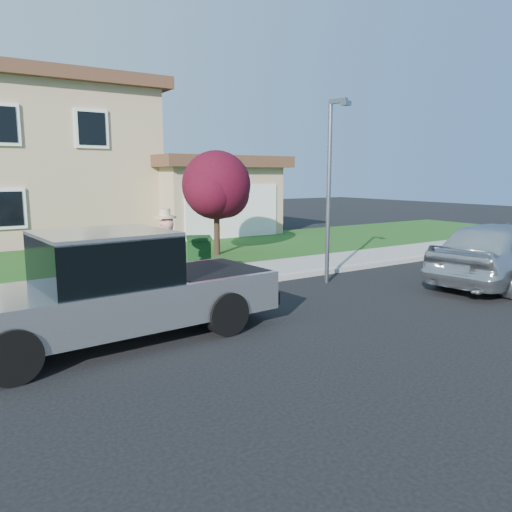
{
  "coord_description": "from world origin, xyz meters",
  "views": [
    {
      "loc": [
        -4.64,
        -7.76,
        2.83
      ],
      "look_at": [
        0.84,
        0.55,
        1.2
      ],
      "focal_mm": 35.0,
      "sensor_mm": 36.0,
      "label": 1
    }
  ],
  "objects_px": {
    "woman": "(166,257)",
    "ornamental_tree": "(217,188)",
    "sedan": "(502,252)",
    "trash_bin": "(199,256)",
    "pickup_truck": "(113,290)",
    "street_lamp": "(330,181)"
  },
  "relations": [
    {
      "from": "woman",
      "to": "ornamental_tree",
      "type": "relative_size",
      "value": 0.59
    },
    {
      "from": "woman",
      "to": "street_lamp",
      "type": "distance_m",
      "value": 4.65
    },
    {
      "from": "pickup_truck",
      "to": "woman",
      "type": "bearing_deg",
      "value": 44.73
    },
    {
      "from": "pickup_truck",
      "to": "trash_bin",
      "type": "bearing_deg",
      "value": 42.3
    },
    {
      "from": "ornamental_tree",
      "to": "street_lamp",
      "type": "relative_size",
      "value": 0.76
    },
    {
      "from": "pickup_truck",
      "to": "street_lamp",
      "type": "relative_size",
      "value": 1.26
    },
    {
      "from": "sedan",
      "to": "pickup_truck",
      "type": "bearing_deg",
      "value": 75.64
    },
    {
      "from": "trash_bin",
      "to": "street_lamp",
      "type": "xyz_separation_m",
      "value": [
        2.73,
        -2.1,
        1.99
      ]
    },
    {
      "from": "trash_bin",
      "to": "sedan",
      "type": "bearing_deg",
      "value": -13.37
    },
    {
      "from": "sedan",
      "to": "trash_bin",
      "type": "height_order",
      "value": "sedan"
    },
    {
      "from": "pickup_truck",
      "to": "sedan",
      "type": "relative_size",
      "value": 1.18
    },
    {
      "from": "pickup_truck",
      "to": "trash_bin",
      "type": "distance_m",
      "value": 4.97
    },
    {
      "from": "pickup_truck",
      "to": "ornamental_tree",
      "type": "distance_m",
      "value": 8.99
    },
    {
      "from": "sedan",
      "to": "woman",
      "type": "bearing_deg",
      "value": 59.75
    },
    {
      "from": "woman",
      "to": "ornamental_tree",
      "type": "height_order",
      "value": "ornamental_tree"
    },
    {
      "from": "sedan",
      "to": "street_lamp",
      "type": "bearing_deg",
      "value": 46.16
    },
    {
      "from": "woman",
      "to": "sedan",
      "type": "xyz_separation_m",
      "value": [
        7.88,
        -3.27,
        -0.13
      ]
    },
    {
      "from": "trash_bin",
      "to": "street_lamp",
      "type": "distance_m",
      "value": 3.97
    },
    {
      "from": "woman",
      "to": "sedan",
      "type": "bearing_deg",
      "value": 138.47
    },
    {
      "from": "woman",
      "to": "trash_bin",
      "type": "xyz_separation_m",
      "value": [
        1.56,
        1.45,
        -0.3
      ]
    },
    {
      "from": "pickup_truck",
      "to": "sedan",
      "type": "height_order",
      "value": "pickup_truck"
    },
    {
      "from": "sedan",
      "to": "ornamental_tree",
      "type": "distance_m",
      "value": 8.95
    }
  ]
}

